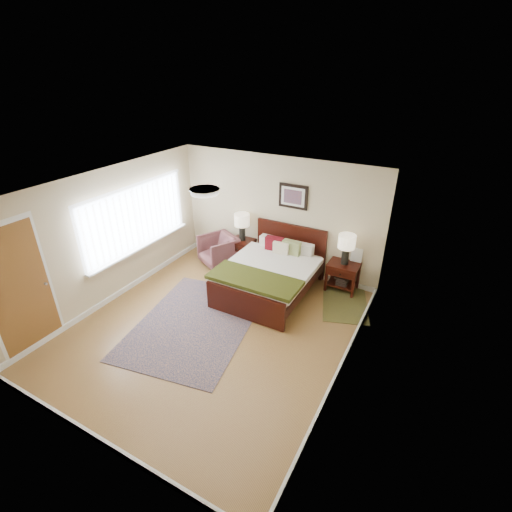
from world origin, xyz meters
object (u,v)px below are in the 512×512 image
at_px(bed, 270,270).
at_px(rug_persian, 195,323).
at_px(lamp_left, 242,222).
at_px(armchair, 218,250).
at_px(nightstand_left, 242,245).
at_px(lamp_right, 347,244).
at_px(nightstand_right, 343,274).

distance_m(bed, rug_persian, 1.77).
distance_m(bed, lamp_left, 1.43).
bearing_deg(armchair, rug_persian, -39.81).
bearing_deg(lamp_left, armchair, -150.17).
distance_m(nightstand_left, lamp_right, 2.39).
relative_size(nightstand_left, armchair, 0.79).
bearing_deg(rug_persian, nightstand_left, 89.64).
relative_size(nightstand_left, lamp_right, 0.98).
bearing_deg(rug_persian, armchair, 102.80).
distance_m(lamp_left, lamp_right, 2.32).
bearing_deg(armchair, bed, 9.76).
bearing_deg(nightstand_left, nightstand_right, 0.20).
bearing_deg(rug_persian, nightstand_right, 40.20).
xyz_separation_m(lamp_right, armchair, (-2.79, -0.27, -0.68)).
height_order(nightstand_left, rug_persian, nightstand_left).
bearing_deg(lamp_left, rug_persian, -80.74).
xyz_separation_m(lamp_left, rug_persian, (0.38, -2.32, -1.02)).
xyz_separation_m(nightstand_left, lamp_left, (0.00, 0.02, 0.55)).
bearing_deg(armchair, lamp_right, 33.21).
xyz_separation_m(nightstand_right, lamp_right, (0.00, 0.01, 0.66)).
relative_size(lamp_right, armchair, 0.81).
relative_size(bed, lamp_left, 3.35).
relative_size(bed, nightstand_left, 3.43).
relative_size(nightstand_left, nightstand_right, 0.99).
height_order(bed, lamp_right, lamp_right).
distance_m(bed, nightstand_right, 1.46).
relative_size(bed, lamp_right, 3.35).
bearing_deg(bed, lamp_left, 144.57).
distance_m(nightstand_right, armchair, 2.80).
distance_m(nightstand_left, lamp_left, 0.55).
relative_size(nightstand_left, rug_persian, 0.22).
bearing_deg(nightstand_left, lamp_left, 90.00).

